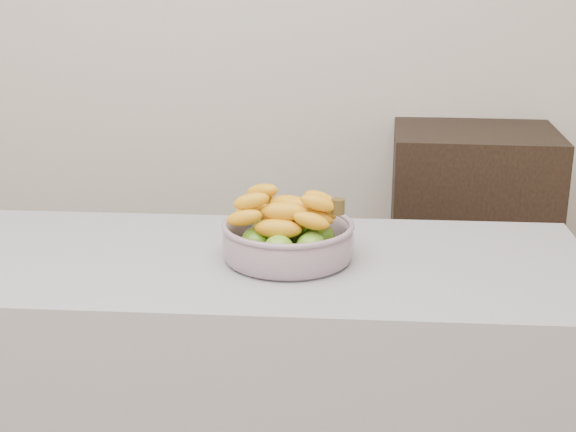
# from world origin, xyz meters

# --- Properties ---
(counter) EXTENTS (2.00, 0.60, 0.90)m
(counter) POSITION_xyz_m (0.00, 0.74, 0.45)
(counter) COLOR #9C9AA2
(counter) RESTS_ON ground
(cabinet) EXTENTS (0.56, 0.46, 0.98)m
(cabinet) POSITION_xyz_m (0.89, 1.78, 0.49)
(cabinet) COLOR black
(cabinet) RESTS_ON ground
(fruit_bowl) EXTENTS (0.29, 0.29, 0.15)m
(fruit_bowl) POSITION_xyz_m (0.33, 0.74, 0.95)
(fruit_bowl) COLOR #9BACBA
(fruit_bowl) RESTS_ON counter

